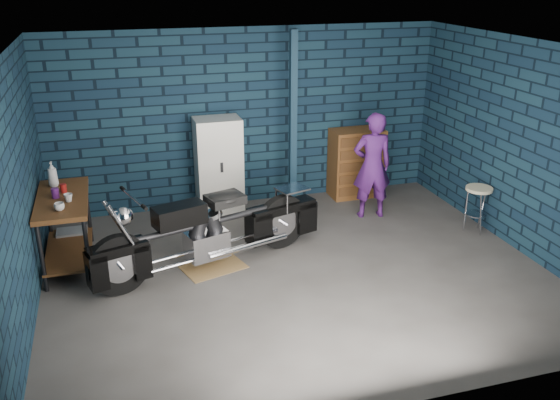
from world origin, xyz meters
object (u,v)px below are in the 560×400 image
at_px(motorcycle, 211,225).
at_px(tool_chest, 357,163).
at_px(person, 372,166).
at_px(storage_bin, 73,239).
at_px(locker, 219,166).
at_px(workbench, 67,231).
at_px(shop_stool, 476,210).

relative_size(motorcycle, tool_chest, 2.36).
bearing_deg(person, storage_bin, 5.98).
bearing_deg(tool_chest, storage_bin, -170.84).
bearing_deg(motorcycle, locker, 58.93).
relative_size(motorcycle, person, 1.65).
relative_size(workbench, motorcycle, 0.54).
bearing_deg(shop_stool, tool_chest, 120.63).
height_order(person, locker, person).
xyz_separation_m(tool_chest, shop_stool, (1.06, -1.79, -0.22)).
bearing_deg(shop_stool, locker, 151.58).
height_order(storage_bin, locker, locker).
bearing_deg(person, motorcycle, 27.83).
height_order(workbench, shop_stool, workbench).
relative_size(locker, tool_chest, 1.31).
height_order(workbench, locker, locker).
height_order(workbench, tool_chest, tool_chest).
bearing_deg(workbench, shop_stool, -6.08).
bearing_deg(motorcycle, workbench, 144.64).
bearing_deg(motorcycle, tool_chest, 16.58).
height_order(locker, tool_chest, locker).
xyz_separation_m(workbench, motorcycle, (1.70, -0.57, 0.12)).
bearing_deg(storage_bin, motorcycle, -32.46).
xyz_separation_m(motorcycle, storage_bin, (-1.68, 1.07, -0.45)).
relative_size(motorcycle, locker, 1.80).
distance_m(storage_bin, tool_chest, 4.46).
bearing_deg(locker, workbench, -150.77).
xyz_separation_m(workbench, shop_stool, (5.46, -0.58, -0.12)).
bearing_deg(person, tool_chest, -90.86).
bearing_deg(workbench, locker, 29.23).
relative_size(storage_bin, shop_stool, 0.59).
xyz_separation_m(motorcycle, locker, (0.45, 1.78, 0.15)).
distance_m(workbench, tool_chest, 4.56).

